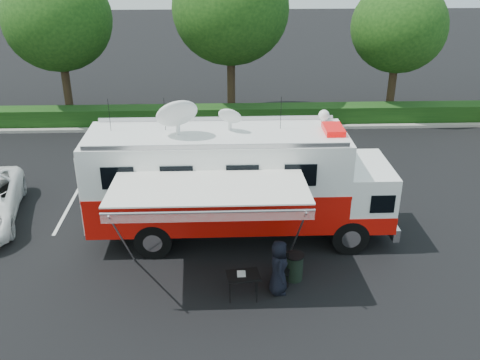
% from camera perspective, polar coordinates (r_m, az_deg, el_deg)
% --- Properties ---
extents(ground_plane, '(120.00, 120.00, 0.00)m').
position_cam_1_polar(ground_plane, '(18.63, 0.06, -5.96)').
color(ground_plane, black).
rests_on(ground_plane, ground).
extents(back_border, '(60.00, 6.14, 8.87)m').
position_cam_1_polar(back_border, '(29.29, 1.34, 15.97)').
color(back_border, '#9E998E').
rests_on(back_border, ground_plane).
extents(stall_lines, '(24.12, 5.50, 0.01)m').
position_cam_1_polar(stall_lines, '(21.25, -1.61, -1.82)').
color(stall_lines, silver).
rests_on(stall_lines, ground_plane).
extents(command_truck, '(10.04, 2.76, 4.82)m').
position_cam_1_polar(command_truck, '(17.66, -0.22, -0.21)').
color(command_truck, black).
rests_on(command_truck, ground_plane).
extents(awning, '(5.48, 2.82, 3.31)m').
position_cam_1_polar(awning, '(14.62, -3.35, -1.33)').
color(awning, silver).
rests_on(awning, ground_plane).
extents(person, '(0.54, 0.83, 1.70)m').
position_cam_1_polar(person, '(16.03, 4.04, -11.77)').
color(person, black).
rests_on(person, ground_plane).
extents(folding_table, '(1.01, 0.77, 0.79)m').
position_cam_1_polar(folding_table, '(15.33, 0.34, -10.22)').
color(folding_table, black).
rests_on(folding_table, ground_plane).
extents(folding_chair, '(0.57, 0.60, 0.97)m').
position_cam_1_polar(folding_chair, '(16.12, 4.44, -9.07)').
color(folding_chair, black).
rests_on(folding_chair, ground_plane).
extents(trash_bin, '(0.57, 0.57, 0.85)m').
position_cam_1_polar(trash_bin, '(16.35, 5.81, -9.19)').
color(trash_bin, black).
rests_on(trash_bin, ground_plane).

